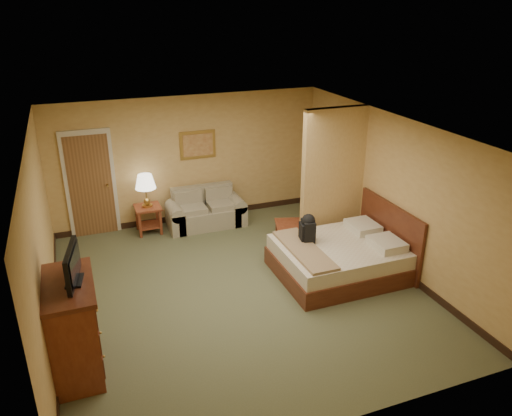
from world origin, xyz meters
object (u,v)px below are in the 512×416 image
loveseat (206,213)px  coffee_table (292,229)px  dresser (73,327)px  bed (343,257)px

loveseat → coffee_table: loveseat is taller
coffee_table → dresser: 4.58m
loveseat → dresser: bearing=-126.2°
loveseat → dresser: 4.53m
coffee_table → dresser: size_ratio=0.62×
loveseat → coffee_table: size_ratio=2.03×
loveseat → coffee_table: (1.31, -1.39, 0.03)m
loveseat → bed: size_ratio=0.76×
bed → coffee_table: bearing=103.7°
loveseat → bed: bed is taller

